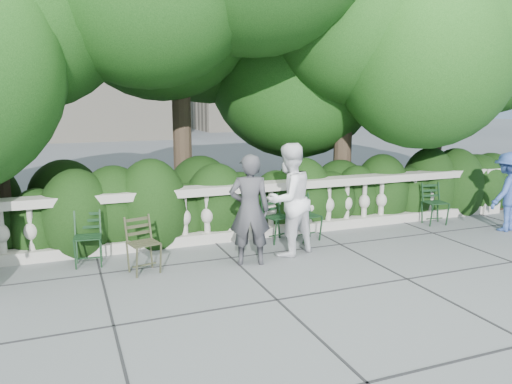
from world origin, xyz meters
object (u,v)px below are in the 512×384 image
object	(u,v)px
person_older_blue	(507,192)
chair_weathered	(149,276)
chair_e	(438,226)
person_woman_grey	(250,210)
chair_b	(89,269)
chair_d	(282,243)
chair_c	(312,242)
person_casual_man	(289,200)

from	to	relation	value
person_older_blue	chair_weathered	bearing A→B (deg)	-17.25
person_older_blue	chair_e	bearing A→B (deg)	-53.81
chair_weathered	person_woman_grey	size ratio (longest dim) A/B	0.49
chair_b	chair_d	size ratio (longest dim) A/B	1.00
chair_c	chair_d	size ratio (longest dim) A/B	1.00
person_woman_grey	chair_c	bearing A→B (deg)	-137.80
chair_c	chair_d	xyz separation A→B (m)	(-0.52, 0.12, 0.00)
chair_b	person_older_blue	xyz separation A→B (m)	(7.57, -0.62, 0.75)
chair_e	person_older_blue	distance (m)	1.41
chair_d	person_older_blue	distance (m)	4.47
chair_weathered	person_older_blue	size ratio (longest dim) A/B	0.56
chair_weathered	person_casual_man	size ratio (longest dim) A/B	0.46
chair_d	person_older_blue	xyz separation A→B (m)	(4.34, -0.76, 0.75)
chair_c	person_woman_grey	bearing A→B (deg)	-165.07
chair_d	person_woman_grey	xyz separation A→B (m)	(-0.91, -0.80, 0.85)
chair_c	person_casual_man	distance (m)	1.22
chair_weathered	person_casual_man	world-z (taller)	person_casual_man
chair_c	chair_e	bearing A→B (deg)	-9.18
chair_e	chair_weathered	world-z (taller)	same
chair_e	chair_weathered	bearing A→B (deg)	-164.99
chair_e	person_woman_grey	distance (m)	4.44
person_older_blue	person_woman_grey	bearing A→B (deg)	-16.80
chair_c	chair_weathered	size ratio (longest dim) A/B	1.00
chair_weathered	person_casual_man	distance (m)	2.47
chair_e	chair_b	bearing A→B (deg)	-171.22
chair_weathered	chair_e	bearing A→B (deg)	-6.65
chair_d	person_older_blue	world-z (taller)	person_older_blue
chair_d	person_casual_man	distance (m)	1.08
chair_weathered	person_casual_man	bearing A→B (deg)	-8.95
chair_weathered	person_older_blue	distance (m)	6.83
chair_b	chair_weathered	world-z (taller)	same
person_woman_grey	person_older_blue	xyz separation A→B (m)	(5.25, 0.04, -0.09)
chair_d	person_older_blue	bearing A→B (deg)	-25.83
person_woman_grey	chair_e	bearing A→B (deg)	-153.37
chair_e	person_casual_man	size ratio (longest dim) A/B	0.46
person_woman_grey	person_casual_man	xyz separation A→B (m)	(0.76, 0.23, 0.06)
chair_b	person_casual_man	size ratio (longest dim) A/B	0.46
chair_c	chair_weathered	bearing A→B (deg)	-178.39
chair_b	person_woman_grey	size ratio (longest dim) A/B	0.49
person_woman_grey	person_older_blue	world-z (taller)	person_woman_grey
chair_e	person_woman_grey	bearing A→B (deg)	-162.00
person_casual_man	person_older_blue	size ratio (longest dim) A/B	1.20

